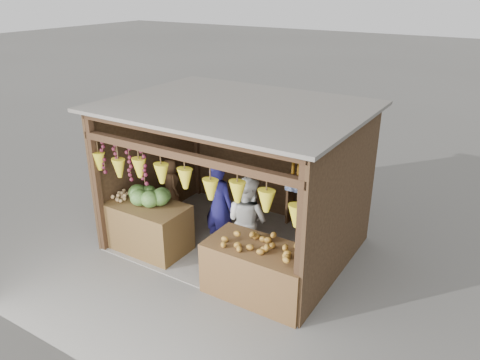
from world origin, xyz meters
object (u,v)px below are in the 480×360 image
Objects in this scene: counter_right at (259,271)px; man_standing at (219,206)px; vendor_seated at (171,184)px; woman_standing at (247,221)px; counter_left at (148,227)px.

counter_right is 1.63m from man_standing.
counter_right is at bearing -170.47° from vendor_seated.
man_standing is 1.39m from vendor_seated.
vendor_seated is (-1.36, 0.30, 0.01)m from man_standing.
woman_standing reaches higher than vendor_seated.
counter_right is 2.96m from vendor_seated.
vendor_seated is at bearing 156.69° from counter_right.
man_standing reaches higher than counter_left.
man_standing is (1.07, 0.72, 0.40)m from counter_left.
counter_left is at bearing 138.80° from vendor_seated.
man_standing reaches higher than vendor_seated.
counter_left is 0.87× the size of man_standing.
woman_standing is at bearing 18.16° from counter_left.
vendor_seated is at bearing 105.96° from counter_left.
counter_right is (2.40, -0.14, -0.02)m from counter_left.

